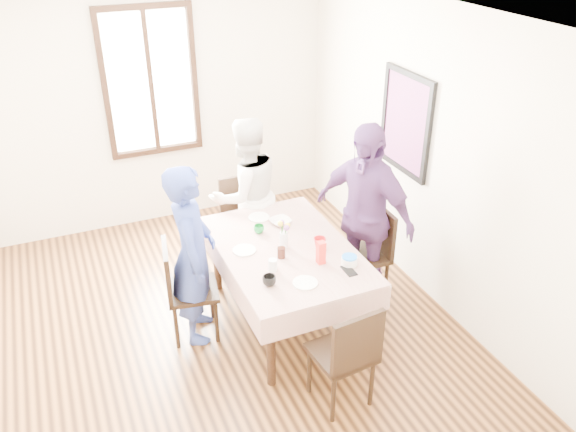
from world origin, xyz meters
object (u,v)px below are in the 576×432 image
Objects in this scene: chair_near at (341,352)px; person_right at (364,216)px; person_far at (245,194)px; chair_right at (363,255)px; dining_table at (286,285)px; chair_left at (193,290)px; person_left at (192,255)px; chair_far at (246,223)px.

person_right is (0.78, 1.10, 0.43)m from chair_near.
chair_near is at bearing 79.87° from person_far.
chair_right is at bearing 48.22° from chair_near.
dining_table is 1.68× the size of chair_left.
person_right is at bearing 3.48° from dining_table.
dining_table is 1.05m from chair_near.
person_far is at bearing -24.75° from person_left.
person_left is (-0.78, 1.19, 0.35)m from chair_near.
person_right is at bearing 91.90° from chair_right.
chair_near is at bearing 90.79° from chair_far.
person_left is at bearing 38.37° from person_far.
dining_table is at bearing 90.79° from chair_far.
chair_near is at bearing -129.90° from person_left.
chair_near is (0.00, -1.05, 0.08)m from dining_table.
person_left is at bearing 49.90° from chair_far.
chair_left is at bearing 49.13° from chair_far.
person_right reaches higher than chair_far.
chair_left and chair_right have the same top height.
dining_table is 1.05m from chair_far.
person_far is (-0.81, 0.98, 0.34)m from chair_right.
chair_far is (0.00, 1.05, 0.08)m from dining_table.
chair_near is 0.57× the size of person_left.
person_far is at bearing 147.35° from chair_left.
dining_table is at bearing -83.58° from person_left.
person_far reaches higher than chair_near.
chair_near reaches higher than dining_table.
chair_right is 1.63m from person_left.
chair_left is 0.52× the size of person_right.
person_far is (0.78, 0.89, -0.00)m from person_left.
chair_near is 2.11m from person_far.
person_far reaches higher than chair_right.
person_right is at bearing 128.88° from chair_far.
chair_far is 2.10m from chair_near.
chair_left is at bearing 88.51° from chair_right.
chair_right and chair_near have the same top height.
chair_far is (0.81, 0.91, 0.00)m from chair_left.
chair_left and chair_near have the same top height.
chair_left is 0.57× the size of person_far.
person_right reaches higher than chair_left.
person_far is (0.00, 1.03, 0.42)m from dining_table.
chair_far is at bearing 90.00° from dining_table.
chair_right is 1.36m from chair_near.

